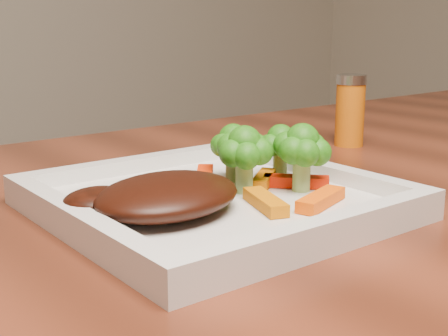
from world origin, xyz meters
TOP-DOWN VIEW (x-y plane):
  - plate at (-0.18, 0.13)m, footprint 0.27×0.27m
  - steak at (-0.24, 0.12)m, footprint 0.14×0.12m
  - broccoli_0 at (-0.13, 0.16)m, footprint 0.07×0.07m
  - broccoli_1 at (-0.09, 0.14)m, footprint 0.06×0.06m
  - broccoli_2 at (-0.11, 0.10)m, footprint 0.06×0.06m
  - broccoli_3 at (-0.15, 0.13)m, footprint 0.06×0.06m
  - carrot_0 at (-0.13, 0.06)m, footprint 0.06×0.04m
  - carrot_2 at (-0.17, 0.08)m, footprint 0.04×0.06m
  - carrot_4 at (-0.16, 0.18)m, footprint 0.05×0.05m
  - carrot_5 at (-0.10, 0.11)m, footprint 0.05×0.05m
  - carrot_6 at (-0.12, 0.13)m, footprint 0.05×0.04m
  - spice_shaker at (0.13, 0.25)m, footprint 0.04×0.04m

SIDE VIEW (x-z plane):
  - plate at x=-0.18m, z-range 0.75..0.76m
  - carrot_0 at x=-0.13m, z-range 0.76..0.77m
  - carrot_2 at x=-0.17m, z-range 0.76..0.77m
  - carrot_4 at x=-0.16m, z-range 0.76..0.77m
  - carrot_5 at x=-0.10m, z-range 0.76..0.77m
  - carrot_6 at x=-0.12m, z-range 0.76..0.77m
  - steak at x=-0.24m, z-range 0.76..0.79m
  - broccoli_2 at x=-0.11m, z-range 0.76..0.82m
  - broccoli_3 at x=-0.15m, z-range 0.76..0.82m
  - broccoli_1 at x=-0.09m, z-range 0.76..0.83m
  - spice_shaker at x=0.13m, z-range 0.75..0.84m
  - broccoli_0 at x=-0.13m, z-range 0.76..0.83m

